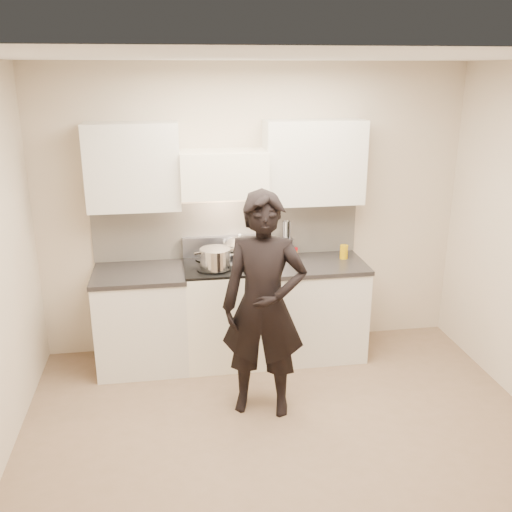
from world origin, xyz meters
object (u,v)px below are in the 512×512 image
at_px(stove, 227,312).
at_px(person, 264,306).
at_px(counter_right, 313,308).
at_px(utensil_crock, 286,247).
at_px(wok, 243,246).

relative_size(stove, person, 0.53).
height_order(stove, counter_right, stove).
bearing_deg(utensil_crock, wok, -175.94).
bearing_deg(person, counter_right, 70.36).
bearing_deg(stove, wok, 39.62).
distance_m(wok, utensil_crock, 0.42).
bearing_deg(utensil_crock, counter_right, -36.03).
distance_m(stove, utensil_crock, 0.83).
distance_m(utensil_crock, person, 1.14).
distance_m(stove, person, 1.00).
distance_m(counter_right, utensil_crock, 0.64).
xyz_separation_m(wok, utensil_crock, (0.42, 0.03, -0.03)).
relative_size(utensil_crock, person, 0.20).
height_order(counter_right, wok, wok).
bearing_deg(utensil_crock, stove, -163.58).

